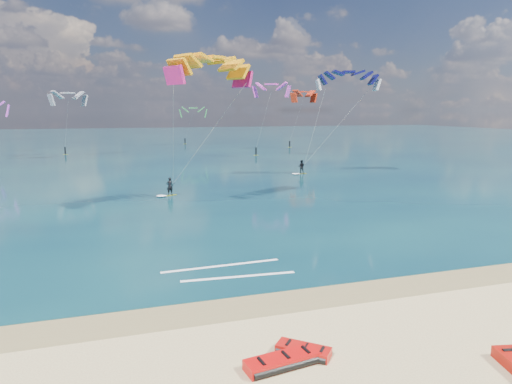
% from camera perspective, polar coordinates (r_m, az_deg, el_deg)
% --- Properties ---
extents(ground, '(320.00, 320.00, 0.00)m').
position_cam_1_polar(ground, '(54.92, -14.28, 1.41)').
color(ground, tan).
rests_on(ground, ground).
extents(wet_sand_strip, '(320.00, 2.40, 0.01)m').
position_cam_1_polar(wet_sand_strip, '(19.24, -7.95, -14.75)').
color(wet_sand_strip, olive).
rests_on(wet_sand_strip, ground).
extents(sea, '(320.00, 200.00, 0.04)m').
position_cam_1_polar(sea, '(118.56, -16.01, 5.90)').
color(sea, '#0A2537').
rests_on(sea, ground).
extents(packed_kite_left, '(2.83, 1.49, 0.40)m').
position_cam_1_polar(packed_kite_left, '(15.67, 3.32, -20.89)').
color(packed_kite_left, red).
rests_on(packed_kite_left, ground).
extents(packed_kite_mid, '(2.15, 2.05, 0.36)m').
position_cam_1_polar(packed_kite_mid, '(16.32, 5.93, -19.57)').
color(packed_kite_mid, red).
rests_on(packed_kite_mid, ground).
extents(kitesurfer_main, '(9.81, 9.08, 13.88)m').
position_cam_1_polar(kitesurfer_main, '(40.76, -8.25, 8.79)').
color(kitesurfer_main, '#CCD919').
rests_on(kitesurfer_main, sea).
extents(kitesurfer_far, '(11.41, 5.41, 14.19)m').
position_cam_1_polar(kitesurfer_far, '(57.95, 8.82, 9.55)').
color(kitesurfer_far, gold).
rests_on(kitesurfer_far, sea).
extents(shoreline_foam, '(6.47, 2.36, 0.01)m').
position_cam_1_polar(shoreline_foam, '(23.55, -3.36, -9.79)').
color(shoreline_foam, white).
rests_on(shoreline_foam, ground).
extents(distant_kites, '(80.05, 35.37, 14.44)m').
position_cam_1_polar(distant_kites, '(91.39, -17.90, 8.18)').
color(distant_kites, '#9B97A0').
rests_on(distant_kites, ground).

